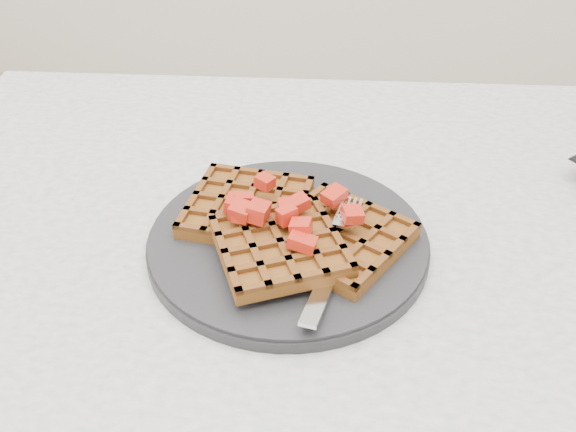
# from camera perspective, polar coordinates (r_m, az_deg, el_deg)

# --- Properties ---
(table) EXTENTS (1.20, 0.80, 0.75)m
(table) POSITION_cam_1_polar(r_m,az_deg,el_deg) (0.74, 10.36, -9.80)
(table) COLOR silver
(table) RESTS_ON ground
(plate) EXTENTS (0.29, 0.29, 0.02)m
(plate) POSITION_cam_1_polar(r_m,az_deg,el_deg) (0.65, -0.00, -2.24)
(plate) COLOR black
(plate) RESTS_ON table
(waffles) EXTENTS (0.25, 0.22, 0.03)m
(waffles) POSITION_cam_1_polar(r_m,az_deg,el_deg) (0.64, -0.01, -1.12)
(waffles) COLOR brown
(waffles) RESTS_ON plate
(strawberry_pile) EXTENTS (0.15, 0.15, 0.02)m
(strawberry_pile) POSITION_cam_1_polar(r_m,az_deg,el_deg) (0.63, -0.00, 1.03)
(strawberry_pile) COLOR #AA0B00
(strawberry_pile) RESTS_ON waffles
(fork) EXTENTS (0.07, 0.18, 0.02)m
(fork) POSITION_cam_1_polar(r_m,az_deg,el_deg) (0.61, 4.20, -3.71)
(fork) COLOR silver
(fork) RESTS_ON plate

